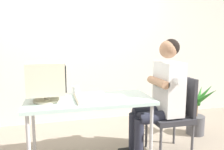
% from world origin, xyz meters
% --- Properties ---
extents(wall_back, '(8.00, 0.10, 3.00)m').
position_xyz_m(wall_back, '(0.30, 1.40, 1.50)').
color(wall_back, silver).
rests_on(wall_back, ground_plane).
extents(desk, '(1.35, 0.62, 0.73)m').
position_xyz_m(desk, '(0.00, 0.00, 0.67)').
color(desk, '#B7B7BC').
rests_on(desk, ground_plane).
extents(crt_monitor, '(0.38, 0.32, 0.41)m').
position_xyz_m(crt_monitor, '(-0.44, 0.02, 0.96)').
color(crt_monitor, beige).
rests_on(crt_monitor, desk).
extents(keyboard, '(0.16, 0.44, 0.03)m').
position_xyz_m(keyboard, '(-0.08, -0.02, 0.74)').
color(keyboard, beige).
rests_on(keyboard, desk).
extents(office_chair, '(0.46, 0.46, 0.93)m').
position_xyz_m(office_chair, '(1.01, -0.03, 0.52)').
color(office_chair, '#4C4C51').
rests_on(office_chair, ground_plane).
extents(person_seated, '(0.68, 0.59, 1.37)m').
position_xyz_m(person_seated, '(0.83, -0.03, 0.75)').
color(person_seated, silver).
rests_on(person_seated, ground_plane).
extents(potted_plant, '(0.55, 0.59, 0.75)m').
position_xyz_m(potted_plant, '(1.60, 0.37, 0.35)').
color(potted_plant, '#4C4C51').
rests_on(potted_plant, ground_plane).
extents(desk_mug, '(0.08, 0.09, 0.10)m').
position_xyz_m(desk_mug, '(-0.13, 0.23, 0.78)').
color(desk_mug, white).
rests_on(desk_mug, desk).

